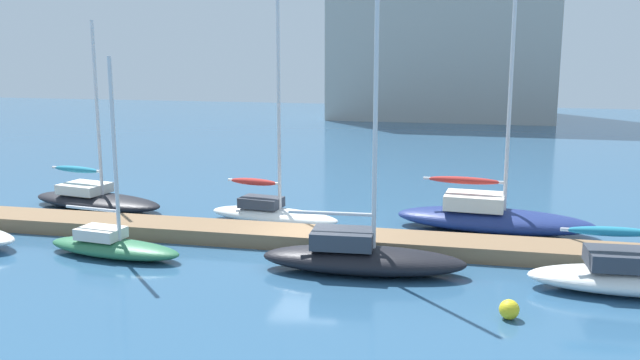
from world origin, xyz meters
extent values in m
plane|color=#2D567A|center=(0.00, 0.00, 0.00)|extent=(120.00, 120.00, 0.00)
cube|color=#846647|center=(0.00, 0.00, 0.27)|extent=(33.21, 1.90, 0.53)
ellipsoid|color=black|center=(-10.39, 3.43, 0.32)|extent=(6.85, 3.41, 0.65)
cube|color=silver|center=(-11.04, 3.55, 0.86)|extent=(2.22, 1.90, 0.42)
cylinder|color=silver|center=(-10.07, 3.37, 4.37)|extent=(0.14, 0.14, 7.46)
cylinder|color=silver|center=(-11.42, 3.63, 1.67)|extent=(2.72, 0.62, 0.11)
ellipsoid|color=teal|center=(-11.42, 3.63, 1.67)|extent=(2.50, 0.82, 0.28)
ellipsoid|color=#2D7047|center=(-6.10, -2.79, 0.29)|extent=(5.21, 2.14, 0.58)
cube|color=silver|center=(-6.60, -2.72, 0.77)|extent=(1.64, 1.23, 0.38)
cylinder|color=silver|center=(-5.85, -2.82, 3.66)|extent=(0.13, 0.13, 6.15)
cylinder|color=silver|center=(-6.90, -2.68, 1.60)|extent=(2.12, 0.39, 0.10)
ellipsoid|color=white|center=(-2.07, 2.68, 0.31)|extent=(5.69, 2.35, 0.62)
cube|color=#333842|center=(-2.61, 2.76, 0.82)|extent=(1.80, 1.30, 0.40)
cylinder|color=silver|center=(-1.79, 2.64, 4.93)|extent=(0.13, 0.13, 8.61)
cylinder|color=silver|center=(-2.94, 2.81, 1.65)|extent=(2.31, 0.46, 0.11)
ellipsoid|color=#B72D28|center=(-2.94, 2.81, 1.65)|extent=(2.12, 0.68, 0.28)
ellipsoid|color=black|center=(2.43, -2.60, 0.41)|extent=(6.54, 2.31, 0.82)
cube|color=#333842|center=(1.78, -2.63, 1.09)|extent=(2.01, 1.47, 0.54)
cylinder|color=silver|center=(2.75, -2.58, 4.74)|extent=(0.14, 0.14, 7.84)
cylinder|color=silver|center=(1.40, -2.65, 1.89)|extent=(2.71, 0.26, 0.11)
ellipsoid|color=navy|center=(6.56, 3.38, 0.43)|extent=(7.63, 3.00, 0.86)
cube|color=silver|center=(5.81, 3.44, 1.14)|extent=(2.37, 1.86, 0.56)
cylinder|color=silver|center=(6.93, 3.35, 5.44)|extent=(0.14, 0.14, 9.14)
cylinder|color=silver|center=(5.37, 3.48, 1.94)|extent=(3.13, 0.37, 0.12)
ellipsoid|color=#B72D28|center=(5.37, 3.48, 1.94)|extent=(2.84, 0.59, 0.28)
cube|color=#333842|center=(10.03, -2.65, 1.00)|extent=(2.05, 1.53, 0.49)
cylinder|color=silver|center=(9.63, -2.67, 1.80)|extent=(2.78, 0.25, 0.11)
ellipsoid|color=teal|center=(9.63, -2.67, 1.80)|extent=(2.51, 0.48, 0.28)
sphere|color=yellow|center=(6.77, -5.45, 0.26)|extent=(0.53, 0.53, 0.53)
cube|color=#ADA89E|center=(2.27, 47.76, 9.18)|extent=(21.15, 13.85, 18.37)
camera|label=1|loc=(5.65, -23.05, 7.05)|focal=38.44mm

